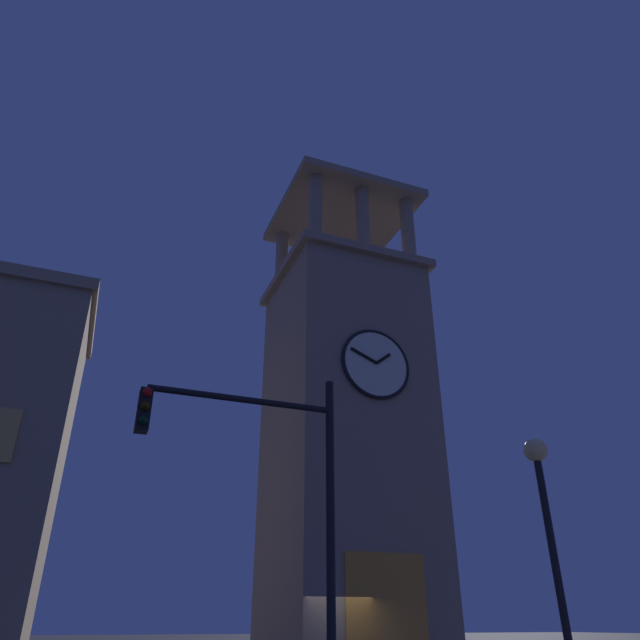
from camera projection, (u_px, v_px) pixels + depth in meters
name	position (u px, v px, depth m)	size (l,w,h in m)	color
clocktower	(346.00, 435.00, 26.62)	(6.91, 7.02, 24.31)	gray
traffic_signal_near	(271.00, 483.00, 10.30)	(3.64, 0.41, 5.93)	black
street_lamp	(547.00, 516.00, 10.56)	(0.44, 0.44, 4.82)	black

